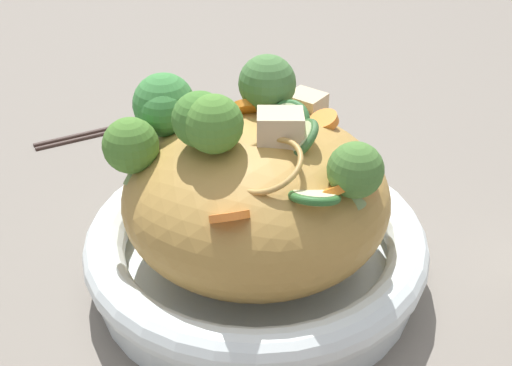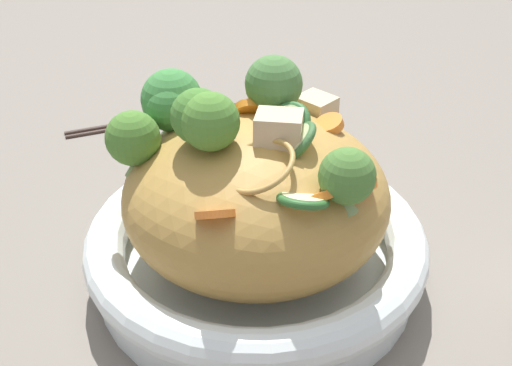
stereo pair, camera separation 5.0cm
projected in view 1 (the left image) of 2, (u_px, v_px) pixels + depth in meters
The scene contains 8 objects.
ground_plane at pixel (256, 275), 0.55m from camera, with size 3.00×3.00×0.00m, color slate.
serving_bowl at pixel (256, 249), 0.54m from camera, with size 0.28×0.28×0.06m.
noodle_heap at pixel (256, 195), 0.51m from camera, with size 0.21×0.21×0.13m.
broccoli_florets at pixel (207, 119), 0.48m from camera, with size 0.14×0.22×0.08m.
carrot_coins at pixel (304, 162), 0.46m from camera, with size 0.17×0.14×0.04m.
zucchini_slices at pixel (299, 151), 0.46m from camera, with size 0.10×0.09×0.04m.
chicken_chunks at pixel (292, 119), 0.50m from camera, with size 0.12×0.05×0.05m.
chopsticks_pair at pixel (125, 125), 0.78m from camera, with size 0.18×0.15×0.01m.
Camera 1 is at (-0.39, -0.16, 0.36)m, focal length 45.00 mm.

